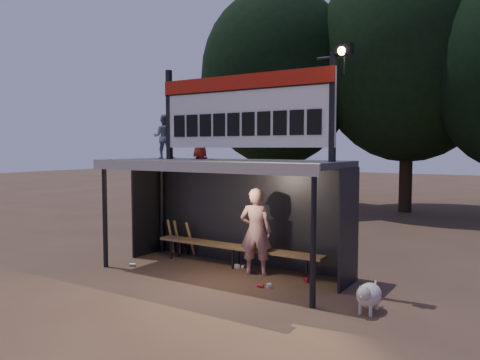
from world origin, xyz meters
name	(u,v)px	position (x,y,z in m)	size (l,w,h in m)	color
ground	(221,273)	(0.00, 0.00, 0.00)	(80.00, 80.00, 0.00)	brown
player	(256,231)	(0.63, 0.31, 0.88)	(0.64, 0.42, 1.77)	silver
child_a	(164,137)	(-1.57, 0.07, 2.81)	(0.47, 0.37, 0.97)	gray
child_b	(200,137)	(-0.83, 0.41, 2.79)	(0.46, 0.30, 0.94)	maroon
dugout_shelter	(228,183)	(0.00, 0.24, 1.85)	(5.10, 2.08, 2.32)	#3B3B3D
scoreboard_assembly	(244,108)	(0.56, -0.01, 3.32)	(4.10, 0.27, 1.99)	black
bench	(236,248)	(0.00, 0.55, 0.43)	(4.00, 0.35, 0.48)	olive
tree_left	(277,78)	(-4.00, 10.00, 5.51)	(6.46, 6.46, 9.27)	#2F2215
tree_mid	(409,55)	(1.00, 11.50, 6.17)	(7.22, 7.22, 10.36)	#322316
dog	(368,295)	(3.22, -0.64, 0.28)	(0.36, 0.81, 0.49)	white
bats	(180,237)	(-1.75, 0.82, 0.43)	(0.67, 0.35, 0.84)	#A4824C
litter	(240,274)	(0.43, 0.04, 0.04)	(3.79, 1.30, 0.08)	maroon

